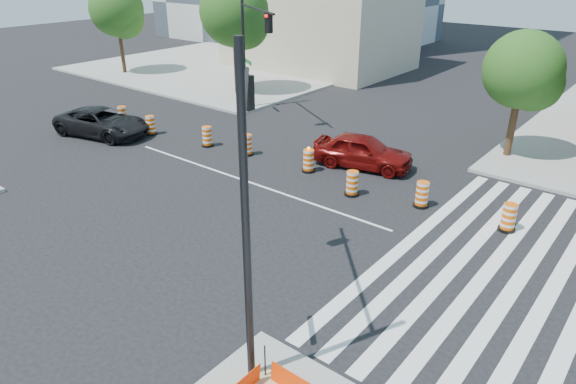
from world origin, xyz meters
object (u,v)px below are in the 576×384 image
Objects in this scene: dark_suv at (102,122)px; signal_pole_se at (246,168)px; signal_pole_nw at (251,33)px; red_coupe at (363,151)px.

dark_suv is 0.70× the size of signal_pole_se.
signal_pole_nw is (3.82, 7.75, 4.09)m from dark_suv.
red_coupe is 0.57× the size of signal_pole_nw.
signal_pole_se is 19.64m from signal_pole_nw.
dark_suv is at bearing 26.29° from signal_pole_se.
red_coupe is 0.60× the size of signal_pole_se.
signal_pole_se is at bearing -125.15° from dark_suv.
signal_pole_se reaches higher than red_coupe.
signal_pole_se is at bearing -175.01° from red_coupe.
signal_pole_se is at bearing -16.36° from signal_pole_nw.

